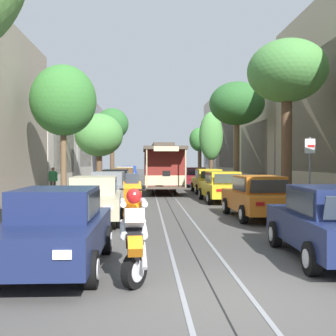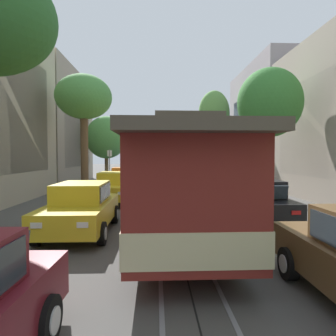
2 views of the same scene
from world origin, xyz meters
name	(u,v)px [view 2 (image 2 of 2)]	position (x,y,z in m)	size (l,w,h in m)	color
ground_plane	(181,255)	(0.00, 23.89, 0.00)	(160.00, 160.00, 0.00)	#4C4947
parked_car_navy_near_left	(192,172)	(-2.89, 2.05, 0.80)	(2.01, 4.36, 1.58)	#19234C
parked_car_beige_second_left	(202,177)	(-2.90, 8.42, 0.80)	(2.14, 4.42, 1.58)	#C1B28E
parked_car_grey_mid_left	(222,185)	(-2.98, 14.85, 0.80)	(2.03, 4.37, 1.58)	slate
parked_car_black_fourth_left	(255,200)	(-3.01, 20.35, 0.80)	(2.02, 4.37, 1.58)	black
parked_car_navy_near_right	(132,173)	(2.90, 2.51, 0.80)	(2.14, 4.42, 1.58)	#19234C
parked_car_orange_second_right	(123,178)	(3.03, 9.15, 0.80)	(2.10, 4.40, 1.58)	orange
parked_car_yellow_mid_right	(114,187)	(2.82, 15.50, 0.80)	(2.08, 4.40, 1.58)	gold
parked_car_yellow_fourth_right	(81,208)	(2.99, 21.63, 0.80)	(2.01, 4.37, 1.58)	gold
street_tree_kerb_left_near	(214,114)	(-4.93, 2.45, 6.42)	(2.97, 2.40, 8.65)	brown
street_tree_kerb_left_second	(270,103)	(-5.31, 15.62, 5.18)	(3.35, 3.15, 7.01)	brown
street_tree_kerb_right_near	(106,138)	(5.33, 2.47, 4.14)	(3.88, 3.27, 6.16)	brown
street_tree_kerb_right_second	(84,99)	(5.10, 12.18, 5.98)	(3.46, 3.80, 7.46)	brown
cable_car_trolley	(178,184)	(0.00, 22.79, 1.66)	(2.65, 9.15, 3.28)	maroon
motorcycle_with_rider	(175,170)	(-1.33, 0.97, 1.00)	(0.52, 1.82, 1.91)	black
fire_hydrant	(114,177)	(4.56, 3.12, 0.42)	(0.40, 0.22, 0.84)	gold
street_sign_post	(110,164)	(4.29, 7.36, 1.80)	(0.36, 0.08, 2.92)	slate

